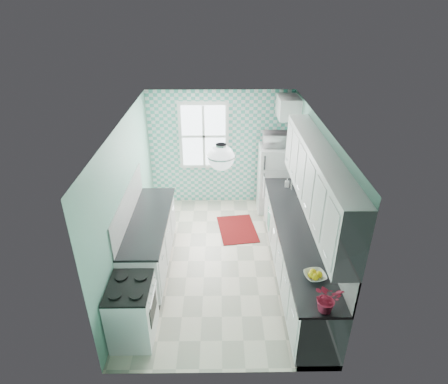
{
  "coord_description": "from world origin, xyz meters",
  "views": [
    {
      "loc": [
        -0.02,
        -5.25,
        4.21
      ],
      "look_at": [
        0.05,
        0.25,
        1.25
      ],
      "focal_mm": 30.0,
      "sensor_mm": 36.0,
      "label": 1
    }
  ],
  "objects_px": {
    "sink": "(288,199)",
    "stove": "(132,310)",
    "potted_plant": "(327,298)",
    "fruit_bowl": "(315,276)",
    "fridge": "(273,179)",
    "microwave": "(276,140)",
    "ceiling_light": "(221,157)"
  },
  "relations": [
    {
      "from": "ceiling_light",
      "to": "potted_plant",
      "type": "height_order",
      "value": "ceiling_light"
    },
    {
      "from": "potted_plant",
      "to": "microwave",
      "type": "height_order",
      "value": "microwave"
    },
    {
      "from": "sink",
      "to": "microwave",
      "type": "relative_size",
      "value": 1.02
    },
    {
      "from": "microwave",
      "to": "sink",
      "type": "bearing_deg",
      "value": 95.96
    },
    {
      "from": "sink",
      "to": "fridge",
      "type": "bearing_deg",
      "value": 95.41
    },
    {
      "from": "stove",
      "to": "sink",
      "type": "height_order",
      "value": "sink"
    },
    {
      "from": "sink",
      "to": "fruit_bowl",
      "type": "distance_m",
      "value": 2.09
    },
    {
      "from": "stove",
      "to": "fruit_bowl",
      "type": "xyz_separation_m",
      "value": [
        2.4,
        0.05,
        0.53
      ]
    },
    {
      "from": "ceiling_light",
      "to": "fruit_bowl",
      "type": "distance_m",
      "value": 1.95
    },
    {
      "from": "ceiling_light",
      "to": "potted_plant",
      "type": "bearing_deg",
      "value": -46.86
    },
    {
      "from": "fridge",
      "to": "microwave",
      "type": "xyz_separation_m",
      "value": [
        0.0,
        0.0,
        0.87
      ]
    },
    {
      "from": "sink",
      "to": "ceiling_light",
      "type": "bearing_deg",
      "value": -130.63
    },
    {
      "from": "sink",
      "to": "stove",
      "type": "bearing_deg",
      "value": -137.28
    },
    {
      "from": "fruit_bowl",
      "to": "sink",
      "type": "bearing_deg",
      "value": 89.89
    },
    {
      "from": "ceiling_light",
      "to": "fruit_bowl",
      "type": "bearing_deg",
      "value": -31.58
    },
    {
      "from": "potted_plant",
      "to": "microwave",
      "type": "xyz_separation_m",
      "value": [
        -0.09,
        3.89,
        0.48
      ]
    },
    {
      "from": "potted_plant",
      "to": "stove",
      "type": "bearing_deg",
      "value": 168.3
    },
    {
      "from": "sink",
      "to": "potted_plant",
      "type": "xyz_separation_m",
      "value": [
        -0.0,
        -2.63,
        0.18
      ]
    },
    {
      "from": "microwave",
      "to": "fruit_bowl",
      "type": "bearing_deg",
      "value": 93.23
    },
    {
      "from": "fridge",
      "to": "fruit_bowl",
      "type": "relative_size",
      "value": 5.26
    },
    {
      "from": "ceiling_light",
      "to": "microwave",
      "type": "bearing_deg",
      "value": 66.95
    },
    {
      "from": "sink",
      "to": "potted_plant",
      "type": "bearing_deg",
      "value": -88.97
    },
    {
      "from": "stove",
      "to": "fruit_bowl",
      "type": "bearing_deg",
      "value": 3.24
    },
    {
      "from": "ceiling_light",
      "to": "microwave",
      "type": "height_order",
      "value": "ceiling_light"
    },
    {
      "from": "sink",
      "to": "microwave",
      "type": "xyz_separation_m",
      "value": [
        -0.09,
        1.26,
        0.66
      ]
    },
    {
      "from": "sink",
      "to": "potted_plant",
      "type": "height_order",
      "value": "sink"
    },
    {
      "from": "fridge",
      "to": "potted_plant",
      "type": "bearing_deg",
      "value": -90.78
    },
    {
      "from": "fridge",
      "to": "microwave",
      "type": "bearing_deg",
      "value": 52.68
    },
    {
      "from": "fridge",
      "to": "potted_plant",
      "type": "height_order",
      "value": "fridge"
    },
    {
      "from": "ceiling_light",
      "to": "sink",
      "type": "distance_m",
      "value": 2.28
    },
    {
      "from": "potted_plant",
      "to": "fridge",
      "type": "bearing_deg",
      "value": 91.33
    },
    {
      "from": "fruit_bowl",
      "to": "potted_plant",
      "type": "relative_size",
      "value": 0.79
    }
  ]
}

